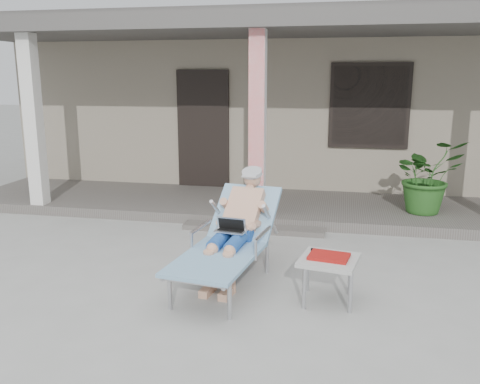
# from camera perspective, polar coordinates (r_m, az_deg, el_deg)

# --- Properties ---
(ground) EXTENTS (60.00, 60.00, 0.00)m
(ground) POSITION_cam_1_polar(r_m,az_deg,el_deg) (5.49, -1.93, -10.04)
(ground) COLOR #9E9E99
(ground) RESTS_ON ground
(house) EXTENTS (10.40, 5.40, 3.30)m
(house) POSITION_cam_1_polar(r_m,az_deg,el_deg) (11.48, 5.66, 10.48)
(house) COLOR gray
(house) RESTS_ON ground
(porch_deck) EXTENTS (10.00, 2.00, 0.15)m
(porch_deck) POSITION_cam_1_polar(r_m,az_deg,el_deg) (8.26, 2.88, -1.58)
(porch_deck) COLOR #605B56
(porch_deck) RESTS_ON ground
(porch_overhang) EXTENTS (10.00, 2.30, 2.85)m
(porch_overhang) POSITION_cam_1_polar(r_m,az_deg,el_deg) (7.98, 3.05, 17.55)
(porch_overhang) COLOR silver
(porch_overhang) RESTS_ON porch_deck
(porch_step) EXTENTS (2.00, 0.30, 0.07)m
(porch_step) POSITION_cam_1_polar(r_m,az_deg,el_deg) (7.18, 1.49, -4.12)
(porch_step) COLOR #605B56
(porch_step) RESTS_ON ground
(lounger) EXTENTS (0.93, 1.90, 1.20)m
(lounger) POSITION_cam_1_polar(r_m,az_deg,el_deg) (5.33, -0.83, -2.34)
(lounger) COLOR #B7B7BC
(lounger) RESTS_ON ground
(side_table) EXTENTS (0.61, 0.61, 0.48)m
(side_table) POSITION_cam_1_polar(r_m,az_deg,el_deg) (4.97, 9.94, -7.76)
(side_table) COLOR #ACACA7
(side_table) RESTS_ON ground
(potted_palm) EXTENTS (1.24, 1.17, 1.10)m
(potted_palm) POSITION_cam_1_polar(r_m,az_deg,el_deg) (7.97, 20.25, 1.70)
(potted_palm) COLOR #26591E
(potted_palm) RESTS_ON porch_deck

